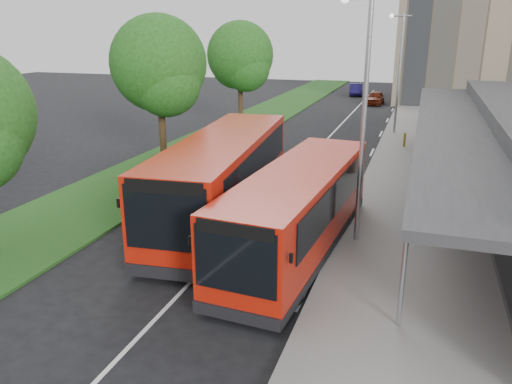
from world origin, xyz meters
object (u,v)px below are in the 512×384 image
tree_mid (159,70)px  bus_main (299,210)px  tree_far (240,60)px  lamp_post_near (362,107)px  bollard (404,140)px  car_far (356,89)px  bus_second (224,178)px  car_near (375,98)px  litter_bin (417,169)px  lamp_post_far (398,66)px

tree_mid → bus_main: size_ratio=0.78×
tree_far → lamp_post_near: 22.07m
bollard → car_far: (-6.59, 26.52, 0.06)m
tree_far → bollard: tree_far is taller
car_far → tree_mid: bearing=-108.3°
tree_far → bollard: (12.09, -3.51, -4.44)m
tree_mid → bus_second: 9.33m
tree_far → car_near: tree_far is taller
litter_bin → car_near: 27.14m
lamp_post_near → lamp_post_far: bearing=90.0°
bus_second → bollard: bearing=61.9°
tree_mid → litter_bin: (12.98, 1.30, -4.45)m
lamp_post_far → bus_main: (-1.66, -21.27, -3.27)m
bus_main → car_far: size_ratio=2.60×
bus_main → car_near: bus_main is taller
bus_second → tree_far: bearing=102.5°
tree_mid → litter_bin: 13.78m
tree_mid → bus_main: bearing=-41.3°
bollard → lamp_post_far: bearing=102.2°
bus_main → car_near: (-1.09, 36.36, -0.79)m
lamp_post_near → litter_bin: lamp_post_near is taller
tree_far → bollard: bearing=-16.2°
lamp_post_far → litter_bin: (1.85, -11.65, -4.07)m
lamp_post_near → bus_main: lamp_post_near is taller
car_near → tree_mid: bearing=-104.4°
bus_main → car_far: (-3.96, 43.32, -0.81)m
bus_main → car_near: bearing=95.7°
bus_main → car_far: bearing=99.2°
car_near → bus_main: bearing=-86.1°
bollard → car_near: size_ratio=0.22×
bus_main → bus_second: size_ratio=0.88×
lamp_post_far → bus_second: lamp_post_far is taller
litter_bin → car_near: car_near is taller
litter_bin → car_far: size_ratio=0.25×
tree_far → lamp_post_near: size_ratio=0.97×
lamp_post_near → car_near: size_ratio=2.08×
tree_far → lamp_post_near: bearing=-59.7°
tree_far → bus_main: tree_far is taller
lamp_post_near → car_far: (-5.62, 42.06, -4.08)m
car_near → car_far: (-2.87, 6.97, -0.01)m
lamp_post_near → bollard: lamp_post_near is taller
bus_main → tree_far: bearing=119.0°
lamp_post_far → bollard: size_ratio=9.33×
tree_far → lamp_post_far: size_ratio=0.97×
litter_bin → bollard: (-0.89, 7.19, -0.07)m
tree_mid → bus_second: tree_mid is taller
tree_mid → bollard: tree_mid is taller
litter_bin → bus_main: bearing=-110.1°
tree_mid → lamp_post_near: bearing=-32.4°
tree_far → car_far: (5.50, 23.01, -4.37)m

